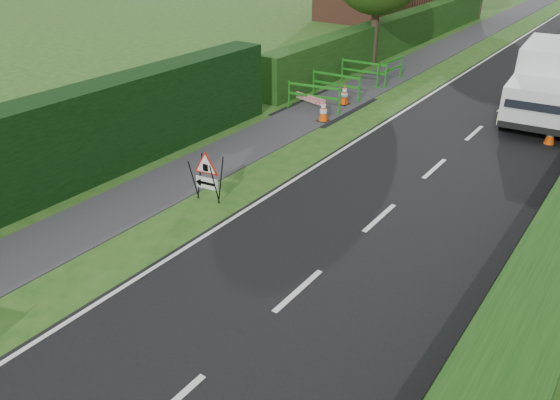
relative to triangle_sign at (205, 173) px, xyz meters
The scene contains 14 objects.
ground 3.23m from the triangle_sign, 61.82° to the right, with size 120.00×120.00×0.00m, color #234D16.
footpath 32.29m from the triangle_sign, 92.70° to the left, with size 2.00×90.00×0.02m, color #2D2D30.
hedge_west_near 4.54m from the triangle_sign, 141.94° to the right, with size 1.10×18.00×2.50m, color black.
hedge_west_far 19.58m from the triangle_sign, 100.37° to the left, with size 1.00×24.00×1.80m, color #14380F.
triangle_sign is the anchor object (origin of this frame).
works_van 12.93m from the triangle_sign, 65.29° to the left, with size 2.61×5.60×2.48m.
traffic_cone_0 11.05m from the triangle_sign, 55.79° to the left, with size 0.38×0.38×0.79m.
traffic_cone_3 6.90m from the triangle_sign, 96.24° to the left, with size 0.38×0.38×0.79m.
traffic_cone_4 9.03m from the triangle_sign, 96.99° to the left, with size 0.38×0.38×0.79m.
ped_barrier_0 7.84m from the triangle_sign, 102.26° to the left, with size 2.09×0.68×1.00m.
ped_barrier_1 9.64m from the triangle_sign, 100.67° to the left, with size 2.08×0.46×1.00m.
ped_barrier_2 12.03m from the triangle_sign, 98.80° to the left, with size 2.08×0.49×1.00m.
ped_barrier_3 12.79m from the triangle_sign, 94.65° to the left, with size 0.50×2.08×1.00m.
redwhite_plank 7.82m from the triangle_sign, 102.95° to the left, with size 1.50×0.04×0.25m, color red.
Camera 1 is at (7.16, -6.14, 6.48)m, focal length 35.00 mm.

